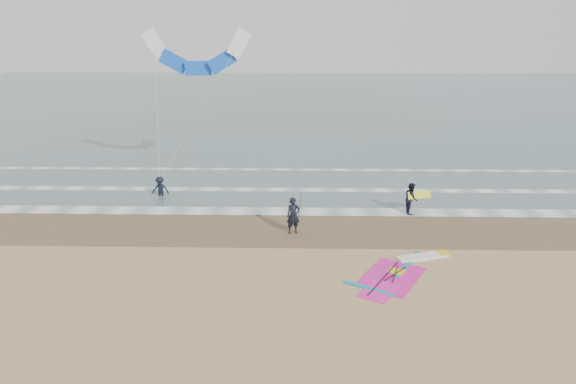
{
  "coord_description": "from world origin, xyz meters",
  "views": [
    {
      "loc": [
        -0.88,
        -17.77,
        9.77
      ],
      "look_at": [
        -1.37,
        5.0,
        2.2
      ],
      "focal_mm": 32.0,
      "sensor_mm": 36.0,
      "label": 1
    }
  ],
  "objects_px": {
    "windsurf_rig": "(401,271)",
    "person_walking": "(411,198)",
    "person_standing": "(293,216)",
    "person_wading": "(160,184)",
    "surf_kite": "(197,56)"
  },
  "relations": [
    {
      "from": "person_walking",
      "to": "person_wading",
      "type": "distance_m",
      "value": 14.32
    },
    {
      "from": "person_walking",
      "to": "surf_kite",
      "type": "xyz_separation_m",
      "value": [
        -12.04,
        5.26,
        7.01
      ]
    },
    {
      "from": "person_walking",
      "to": "person_wading",
      "type": "height_order",
      "value": "person_walking"
    },
    {
      "from": "person_standing",
      "to": "person_wading",
      "type": "relative_size",
      "value": 1.15
    },
    {
      "from": "person_walking",
      "to": "person_wading",
      "type": "bearing_deg",
      "value": 80.58
    },
    {
      "from": "person_standing",
      "to": "person_wading",
      "type": "xyz_separation_m",
      "value": [
        -7.86,
        5.33,
        -0.12
      ]
    },
    {
      "from": "windsurf_rig",
      "to": "person_walking",
      "type": "relative_size",
      "value": 2.88
    },
    {
      "from": "windsurf_rig",
      "to": "surf_kite",
      "type": "distance_m",
      "value": 17.73
    },
    {
      "from": "windsurf_rig",
      "to": "person_walking",
      "type": "distance_m",
      "value": 7.14
    },
    {
      "from": "windsurf_rig",
      "to": "surf_kite",
      "type": "relative_size",
      "value": 0.57
    },
    {
      "from": "windsurf_rig",
      "to": "person_wading",
      "type": "relative_size",
      "value": 3.11
    },
    {
      "from": "windsurf_rig",
      "to": "person_wading",
      "type": "bearing_deg",
      "value": 142.91
    },
    {
      "from": "windsurf_rig",
      "to": "person_walking",
      "type": "bearing_deg",
      "value": 75.71
    },
    {
      "from": "person_standing",
      "to": "person_walking",
      "type": "height_order",
      "value": "person_standing"
    },
    {
      "from": "windsurf_rig",
      "to": "person_standing",
      "type": "height_order",
      "value": "person_standing"
    }
  ]
}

